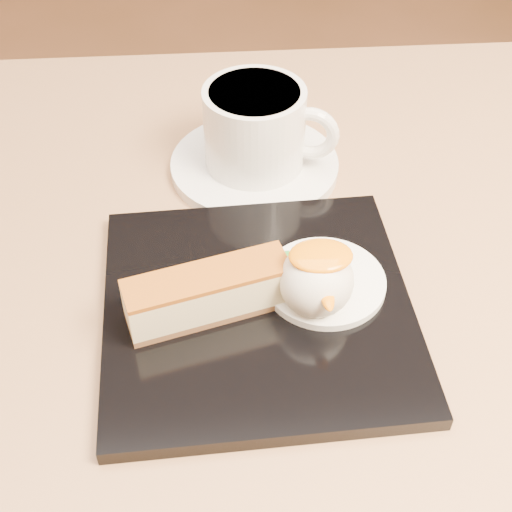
{
  "coord_description": "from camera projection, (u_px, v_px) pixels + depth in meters",
  "views": [
    {
      "loc": [
        -0.01,
        -0.33,
        1.11
      ],
      "look_at": [
        0.01,
        0.03,
        0.76
      ],
      "focal_mm": 50.0,
      "sensor_mm": 36.0,
      "label": 1
    }
  ],
  "objects": [
    {
      "name": "ice_cream_scoop",
      "position": [
        316.0,
        281.0,
        0.49
      ],
      "size": [
        0.05,
        0.05,
        0.05
      ],
      "primitive_type": "sphere",
      "color": "white",
      "rests_on": "cream_smear"
    },
    {
      "name": "saucer",
      "position": [
        255.0,
        165.0,
        0.64
      ],
      "size": [
        0.15,
        0.15,
        0.01
      ],
      "primitive_type": "cylinder",
      "color": "white",
      "rests_on": "table"
    },
    {
      "name": "table",
      "position": [
        243.0,
        442.0,
        0.62
      ],
      "size": [
        0.8,
        0.8,
        0.72
      ],
      "color": "black",
      "rests_on": "ground"
    },
    {
      "name": "cream_smear",
      "position": [
        324.0,
        282.0,
        0.52
      ],
      "size": [
        0.09,
        0.09,
        0.01
      ],
      "primitive_type": "cylinder",
      "color": "white",
      "rests_on": "dessert_plate"
    },
    {
      "name": "dessert_plate",
      "position": [
        258.0,
        309.0,
        0.52
      ],
      "size": [
        0.23,
        0.23,
        0.01
      ],
      "primitive_type": "cube",
      "rotation": [
        0.0,
        0.0,
        0.04
      ],
      "color": "black",
      "rests_on": "table"
    },
    {
      "name": "coffee_cup",
      "position": [
        257.0,
        126.0,
        0.61
      ],
      "size": [
        0.12,
        0.09,
        0.07
      ],
      "rotation": [
        0.0,
        0.0,
        -0.27
      ],
      "color": "white",
      "rests_on": "saucer"
    },
    {
      "name": "mango_sauce",
      "position": [
        321.0,
        256.0,
        0.48
      ],
      "size": [
        0.04,
        0.03,
        0.01
      ],
      "primitive_type": "ellipsoid",
      "color": "orange",
      "rests_on": "ice_cream_scoop"
    },
    {
      "name": "cheesecake",
      "position": [
        208.0,
        293.0,
        0.49
      ],
      "size": [
        0.12,
        0.06,
        0.04
      ],
      "rotation": [
        0.0,
        0.0,
        0.27
      ],
      "color": "brown",
      "rests_on": "dessert_plate"
    },
    {
      "name": "mint_sprig",
      "position": [
        281.0,
        257.0,
        0.54
      ],
      "size": [
        0.03,
        0.02,
        0.0
      ],
      "color": "green",
      "rests_on": "cream_smear"
    }
  ]
}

